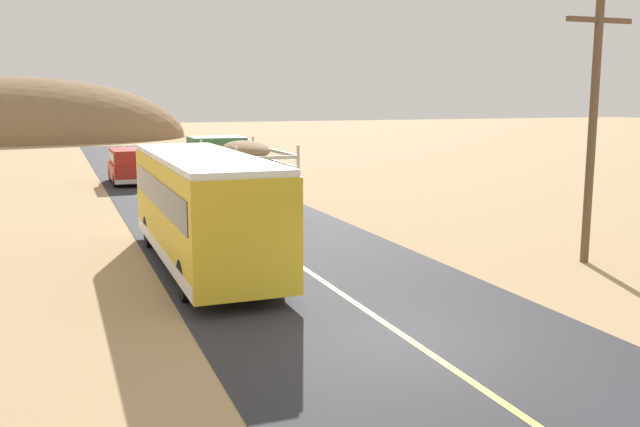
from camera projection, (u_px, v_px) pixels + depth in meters
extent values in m
plane|color=tan|center=(413.00, 343.00, 13.85)|extent=(240.00, 240.00, 0.00)
cube|color=#2D2D33|center=(413.00, 343.00, 13.85)|extent=(8.00, 120.00, 0.02)
cube|color=#D8CC4C|center=(413.00, 342.00, 13.85)|extent=(0.16, 117.60, 0.00)
cube|color=#3F7F4C|center=(217.00, 160.00, 33.70)|extent=(2.50, 2.20, 2.20)
cube|color=#192333|center=(217.00, 150.00, 33.63)|extent=(2.53, 1.54, 0.70)
cube|color=brown|center=(246.00, 197.00, 28.91)|extent=(2.50, 6.40, 0.24)
cylinder|color=silver|center=(202.00, 162.00, 31.18)|extent=(0.12, 0.12, 2.20)
cylinder|color=silver|center=(253.00, 160.00, 32.02)|extent=(0.12, 0.12, 2.20)
cylinder|color=silver|center=(236.00, 177.00, 25.40)|extent=(0.12, 0.12, 2.20)
cylinder|color=silver|center=(298.00, 174.00, 26.24)|extent=(0.12, 0.12, 2.20)
cube|color=silver|center=(217.00, 185.00, 28.39)|extent=(0.08, 6.30, 0.12)
cube|color=silver|center=(274.00, 182.00, 29.24)|extent=(0.08, 6.30, 0.12)
cube|color=silver|center=(268.00, 193.00, 25.91)|extent=(2.40, 0.08, 0.12)
cube|color=silver|center=(217.00, 174.00, 28.32)|extent=(0.08, 6.30, 0.12)
cube|color=silver|center=(274.00, 172.00, 29.17)|extent=(0.08, 6.30, 0.12)
cube|color=silver|center=(268.00, 182.00, 25.83)|extent=(2.40, 0.08, 0.12)
cube|color=silver|center=(217.00, 163.00, 28.25)|extent=(0.08, 6.30, 0.12)
cube|color=silver|center=(274.00, 161.00, 29.10)|extent=(0.08, 6.30, 0.12)
cube|color=silver|center=(268.00, 170.00, 25.76)|extent=(2.40, 0.08, 0.12)
cube|color=silver|center=(216.00, 152.00, 28.17)|extent=(0.08, 6.30, 0.12)
cube|color=silver|center=(274.00, 151.00, 29.03)|extent=(0.08, 6.30, 0.12)
cube|color=silver|center=(268.00, 158.00, 25.69)|extent=(2.40, 0.08, 0.12)
ellipsoid|color=#8C6B4C|center=(246.00, 149.00, 28.59)|extent=(1.75, 3.84, 0.70)
cylinder|color=black|center=(195.00, 186.00, 33.53)|extent=(0.32, 1.10, 1.10)
cylinder|color=black|center=(239.00, 184.00, 34.29)|extent=(0.32, 1.10, 1.10)
cylinder|color=black|center=(228.00, 207.00, 27.37)|extent=(0.32, 1.10, 1.10)
cylinder|color=black|center=(281.00, 204.00, 28.14)|extent=(0.32, 1.10, 1.10)
cube|color=gold|center=(203.00, 208.00, 19.81)|extent=(2.50, 10.00, 2.70)
cube|color=white|center=(201.00, 157.00, 19.58)|extent=(2.45, 9.80, 0.16)
cube|color=#192333|center=(202.00, 191.00, 19.74)|extent=(2.54, 9.20, 0.80)
cube|color=silver|center=(204.00, 247.00, 20.00)|extent=(2.53, 9.80, 0.36)
cylinder|color=black|center=(150.00, 231.00, 22.62)|extent=(0.30, 1.00, 1.00)
cylinder|color=black|center=(217.00, 227.00, 23.39)|extent=(0.30, 1.00, 1.00)
cylinder|color=black|center=(186.00, 280.00, 16.63)|extent=(0.30, 1.00, 1.00)
cylinder|color=black|center=(274.00, 272.00, 17.41)|extent=(0.30, 1.00, 1.00)
cube|color=#B2261E|center=(128.00, 171.00, 39.11)|extent=(1.90, 4.60, 0.90)
cube|color=#B2261E|center=(128.00, 156.00, 38.83)|extent=(1.75, 3.59, 0.80)
cube|color=#192333|center=(128.00, 156.00, 38.83)|extent=(1.79, 3.22, 0.44)
cube|color=silver|center=(133.00, 181.00, 37.12)|extent=(1.86, 0.20, 0.24)
cube|color=red|center=(117.00, 173.00, 36.69)|extent=(0.16, 0.06, 0.14)
cube|color=red|center=(149.00, 171.00, 37.27)|extent=(0.16, 0.06, 0.14)
cylinder|color=black|center=(111.00, 174.00, 40.19)|extent=(0.26, 0.76, 0.76)
cylinder|color=black|center=(141.00, 173.00, 40.76)|extent=(0.26, 0.76, 0.76)
cylinder|color=black|center=(116.00, 180.00, 37.56)|extent=(0.26, 0.76, 0.76)
cylinder|color=black|center=(147.00, 179.00, 38.14)|extent=(0.26, 0.76, 0.76)
cylinder|color=brown|center=(592.00, 134.00, 20.02)|extent=(0.24, 0.24, 7.54)
cube|color=brown|center=(599.00, 20.00, 19.50)|extent=(2.20, 0.14, 0.14)
ellipsoid|color=olive|center=(18.00, 139.00, 79.88)|extent=(37.91, 25.93, 14.10)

